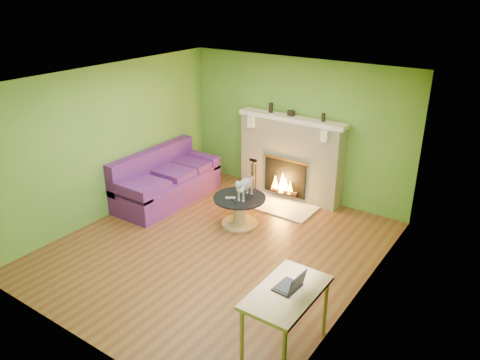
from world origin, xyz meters
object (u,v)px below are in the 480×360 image
object	(u,v)px
sofa	(165,181)
coffee_table	(240,209)
cat	(245,186)
desk	(286,298)

from	to	relation	value
sofa	coffee_table	bearing A→B (deg)	-0.54
coffee_table	cat	bearing A→B (deg)	32.01
sofa	desk	xyz separation A→B (m)	(3.81, -2.16, 0.33)
desk	cat	bearing A→B (deg)	132.55
cat	coffee_table	bearing A→B (deg)	-156.31
coffee_table	cat	size ratio (longest dim) A/B	1.39
sofa	coffee_table	xyz separation A→B (m)	(1.72, -0.02, -0.08)
sofa	cat	xyz separation A→B (m)	(1.80, 0.03, 0.34)
desk	cat	distance (m)	2.97
sofa	desk	bearing A→B (deg)	-29.52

